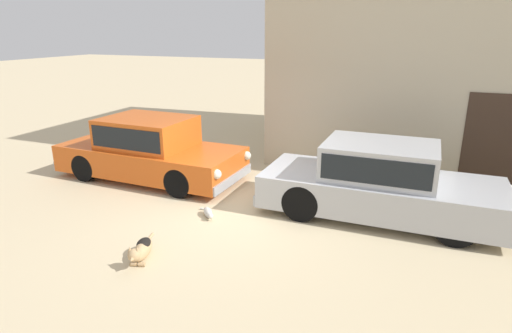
{
  "coord_description": "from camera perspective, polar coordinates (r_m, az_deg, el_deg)",
  "views": [
    {
      "loc": [
        3.25,
        -6.82,
        3.35
      ],
      "look_at": [
        0.41,
        0.2,
        0.9
      ],
      "focal_mm": 30.07,
      "sensor_mm": 36.0,
      "label": 1
    }
  ],
  "objects": [
    {
      "name": "stray_dog_spotted",
      "position": [
        6.83,
        -14.96,
        -10.59
      ],
      "size": [
        0.4,
        0.97,
        0.37
      ],
      "rotation": [
        0.0,
        0.0,
        5.02
      ],
      "color": "tan",
      "rests_on": "ground_plane"
    },
    {
      "name": "stray_cat",
      "position": [
        8.06,
        -6.39,
        -6.12
      ],
      "size": [
        0.49,
        0.49,
        0.16
      ],
      "rotation": [
        0.0,
        0.0,
        5.43
      ],
      "color": "beige",
      "rests_on": "ground_plane"
    },
    {
      "name": "parked_sedan_second",
      "position": [
        8.18,
        16.14,
        -1.82
      ],
      "size": [
        4.44,
        1.72,
        1.39
      ],
      "rotation": [
        0.0,
        0.0,
        0.0
      ],
      "color": "#B2B5BA",
      "rests_on": "ground_plane"
    },
    {
      "name": "parked_sedan_nearest",
      "position": [
        10.2,
        -13.94,
        2.33
      ],
      "size": [
        4.42,
        1.9,
        1.42
      ],
      "rotation": [
        0.0,
        0.0,
        -0.03
      ],
      "color": "#D15619",
      "rests_on": "ground_plane"
    },
    {
      "name": "ground_plane",
      "position": [
        8.26,
        -3.15,
        -6.02
      ],
      "size": [
        80.0,
        80.0,
        0.0
      ],
      "primitive_type": "plane",
      "color": "#CCB78E"
    }
  ]
}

